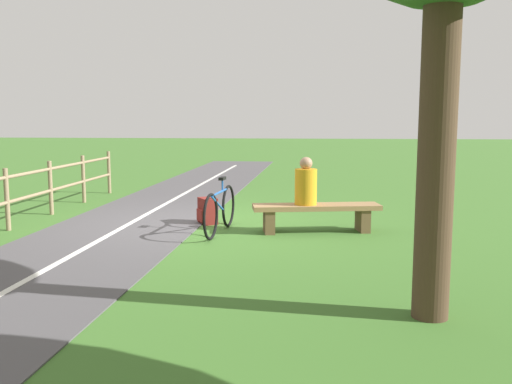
# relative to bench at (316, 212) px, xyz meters

# --- Properties ---
(ground_plane) EXTENTS (80.00, 80.00, 0.00)m
(ground_plane) POSITION_rel_bench_xyz_m (2.14, -0.44, -0.33)
(ground_plane) COLOR #3D6B28
(paved_path) EXTENTS (3.60, 36.06, 0.02)m
(paved_path) POSITION_rel_bench_xyz_m (3.40, 3.56, -0.32)
(paved_path) COLOR #4C494C
(paved_path) RESTS_ON ground_plane
(path_centre_line) EXTENTS (1.01, 31.99, 0.00)m
(path_centre_line) POSITION_rel_bench_xyz_m (3.40, 3.56, -0.31)
(path_centre_line) COLOR silver
(path_centre_line) RESTS_ON paved_path
(bench) EXTENTS (2.15, 0.83, 0.46)m
(bench) POSITION_rel_bench_xyz_m (0.00, 0.00, 0.00)
(bench) COLOR #937047
(bench) RESTS_ON ground_plane
(person_seated) EXTENTS (0.42, 0.42, 0.79)m
(person_seated) POSITION_rel_bench_xyz_m (0.18, 0.03, 0.47)
(person_seated) COLOR orange
(person_seated) RESTS_ON bench
(bicycle) EXTENTS (0.25, 1.80, 0.91)m
(bicycle) POSITION_rel_bench_xyz_m (1.57, 0.23, 0.06)
(bicycle) COLOR black
(bicycle) RESTS_ON ground_plane
(backpack) EXTENTS (0.41, 0.43, 0.47)m
(backpack) POSITION_rel_bench_xyz_m (1.92, -0.53, -0.10)
(backpack) COLOR maroon
(backpack) RESTS_ON ground_plane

